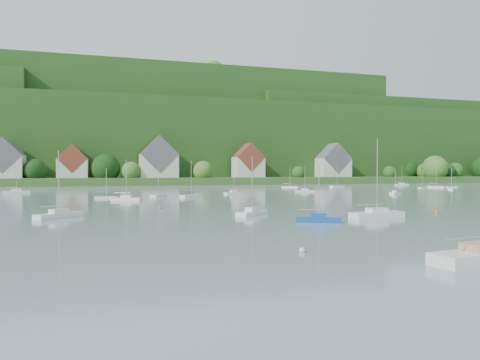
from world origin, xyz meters
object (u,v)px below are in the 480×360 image
object	(u,v)px
near_sailboat_6	(59,214)
near_sailboat_3	(252,212)
near_sailboat_1	(319,219)
near_sailboat_4	(377,214)

from	to	relation	value
near_sailboat_6	near_sailboat_3	bearing A→B (deg)	-50.79
near_sailboat_1	near_sailboat_6	distance (m)	31.11
near_sailboat_4	near_sailboat_6	bearing A→B (deg)	156.98
near_sailboat_1	near_sailboat_3	bearing A→B (deg)	143.17
near_sailboat_6	near_sailboat_1	bearing A→B (deg)	-67.50
near_sailboat_4	near_sailboat_6	xyz separation A→B (m)	(-37.38, 10.44, -0.04)
near_sailboat_1	near_sailboat_4	xyz separation A→B (m)	(9.13, 2.58, 0.09)
near_sailboat_1	near_sailboat_4	distance (m)	9.49
near_sailboat_1	near_sailboat_6	xyz separation A→B (m)	(-28.25, 13.02, 0.04)
near_sailboat_1	near_sailboat_3	world-z (taller)	near_sailboat_3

